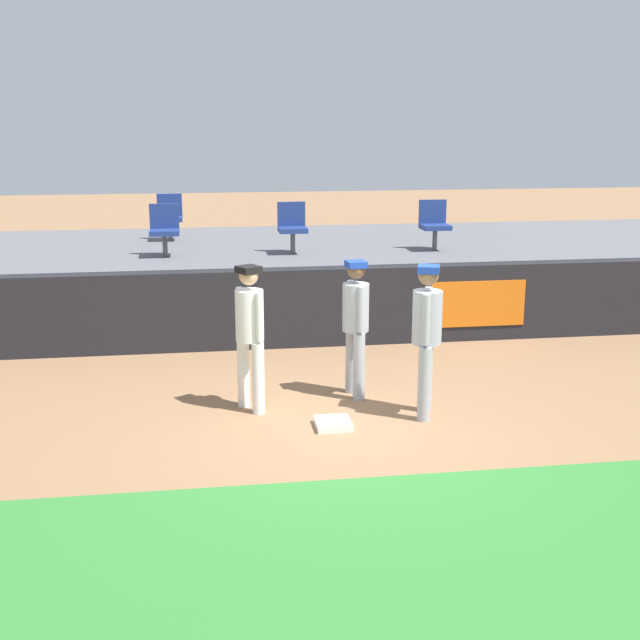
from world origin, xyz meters
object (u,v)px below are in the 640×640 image
at_px(seat_front_left, 164,227).
at_px(seat_back_left, 170,215).
at_px(player_fielder_home, 250,328).
at_px(seat_front_center, 292,225).
at_px(first_base, 333,424).
at_px(player_runner_visitor, 427,330).
at_px(seat_front_right, 434,222).
at_px(player_coach_visitor, 356,319).

bearing_deg(seat_front_left, seat_back_left, 88.95).
distance_m(player_fielder_home, seat_front_center, 4.30).
relative_size(first_base, seat_front_left, 0.48).
distance_m(player_fielder_home, seat_front_left, 4.32).
bearing_deg(player_runner_visitor, seat_front_left, -127.35).
height_order(player_runner_visitor, seat_back_left, seat_back_left).
relative_size(first_base, player_runner_visitor, 0.22).
xyz_separation_m(seat_front_left, seat_back_left, (0.03, 1.80, -0.00)).
bearing_deg(player_fielder_home, seat_front_right, 110.01).
bearing_deg(player_coach_visitor, seat_front_right, 144.09).
bearing_deg(first_base, seat_front_right, 62.47).
bearing_deg(player_runner_visitor, first_base, -60.44).
distance_m(seat_front_left, seat_back_left, 1.80).
xyz_separation_m(seat_front_left, seat_front_center, (2.08, -0.00, -0.00)).
xyz_separation_m(player_coach_visitor, seat_back_left, (-2.38, 5.63, 0.68)).
xyz_separation_m(player_runner_visitor, seat_front_right, (1.41, 4.64, 0.64)).
bearing_deg(seat_front_left, player_coach_visitor, -57.84).
relative_size(player_fielder_home, seat_front_left, 2.07).
height_order(player_coach_visitor, seat_front_center, seat_front_center).
xyz_separation_m(player_coach_visitor, seat_front_left, (-2.41, 3.83, 0.68)).
height_order(player_fielder_home, seat_front_right, seat_front_right).
xyz_separation_m(first_base, seat_front_left, (-1.97, 4.85, 1.63)).
relative_size(player_runner_visitor, seat_front_center, 2.12).
bearing_deg(player_runner_visitor, player_coach_visitor, -121.15).
height_order(first_base, seat_back_left, seat_back_left).
bearing_deg(seat_front_left, seat_front_right, -0.00).
xyz_separation_m(player_runner_visitor, seat_front_center, (-1.01, 4.64, 0.64)).
relative_size(player_fielder_home, player_coach_visitor, 1.02).
xyz_separation_m(seat_back_left, seat_front_center, (2.04, -1.80, 0.00)).
bearing_deg(first_base, player_coach_visitor, 66.41).
height_order(player_runner_visitor, seat_front_center, seat_front_center).
bearing_deg(seat_front_center, seat_back_left, 138.63).
height_order(first_base, player_coach_visitor, player_coach_visitor).
relative_size(player_fielder_home, seat_front_right, 2.07).
distance_m(seat_back_left, seat_front_center, 2.72).
bearing_deg(player_runner_visitor, seat_back_left, -135.61).
height_order(first_base, player_fielder_home, player_fielder_home).
relative_size(first_base, seat_back_left, 0.48).
distance_m(player_coach_visitor, seat_front_right, 4.42).
bearing_deg(player_fielder_home, first_base, 20.01).
bearing_deg(player_runner_visitor, player_fielder_home, -85.41).
relative_size(player_coach_visitor, seat_front_left, 2.04).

